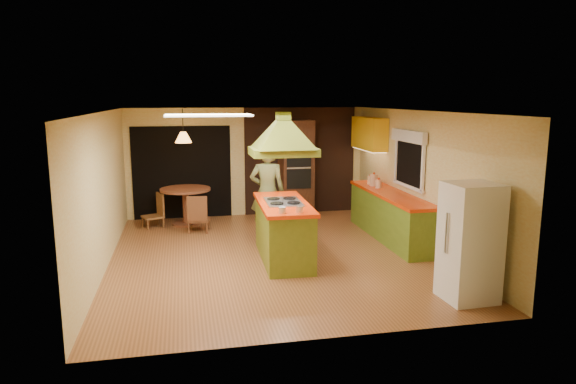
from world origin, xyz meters
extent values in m
plane|color=#985B31|center=(0.00, 0.00, 0.00)|extent=(6.50, 6.50, 0.00)
plane|color=beige|center=(0.00, 3.25, 1.25)|extent=(5.50, 0.00, 5.50)
plane|color=beige|center=(0.00, -3.25, 1.25)|extent=(5.50, 0.00, 5.50)
plane|color=beige|center=(-2.75, 0.00, 1.25)|extent=(0.00, 6.50, 6.50)
plane|color=beige|center=(2.75, 0.00, 1.25)|extent=(0.00, 6.50, 6.50)
plane|color=silver|center=(0.00, 0.00, 2.50)|extent=(6.50, 6.50, 0.00)
cube|color=#381E14|center=(1.25, 3.23, 1.25)|extent=(2.64, 0.03, 2.50)
cube|color=black|center=(-1.50, 3.23, 1.05)|extent=(2.20, 0.03, 2.10)
cube|color=olive|center=(2.45, 0.60, 0.43)|extent=(0.58, 3.00, 0.86)
cube|color=#E53807|center=(2.45, 0.60, 0.89)|extent=(0.62, 3.05, 0.06)
cube|color=yellow|center=(2.57, 2.20, 1.95)|extent=(0.34, 1.40, 0.70)
cube|color=black|center=(2.72, 0.40, 1.55)|extent=(0.03, 1.16, 0.96)
cube|color=white|center=(2.67, 0.40, 2.02)|extent=(0.10, 1.35, 0.22)
cube|color=white|center=(-1.10, -1.20, 2.48)|extent=(1.20, 0.60, 0.03)
cube|color=olive|center=(0.16, -0.27, 0.47)|extent=(0.81, 1.94, 0.94)
cube|color=#F63708|center=(0.16, -0.27, 0.97)|extent=(0.88, 2.03, 0.06)
cube|color=silver|center=(0.16, -0.27, 1.01)|extent=(0.61, 0.86, 0.02)
cube|color=olive|center=(0.16, -0.27, 1.85)|extent=(1.08, 0.78, 0.13)
pyramid|color=olive|center=(0.16, -0.27, 2.36)|extent=(1.08, 0.78, 0.45)
cube|color=olive|center=(0.16, -0.27, 2.43)|extent=(0.22, 0.22, 0.14)
imported|color=brown|center=(0.11, 1.09, 0.93)|extent=(0.75, 0.57, 1.85)
cube|color=white|center=(2.28, -2.51, 0.81)|extent=(0.69, 0.66, 1.62)
cube|color=#4E2919|center=(1.09, 2.95, 1.11)|extent=(0.77, 0.63, 2.22)
cube|color=black|center=(1.09, 2.65, 1.41)|extent=(0.57, 0.06, 0.45)
cube|color=black|center=(1.09, 2.65, 0.91)|extent=(0.57, 0.06, 0.45)
cylinder|color=brown|center=(-1.45, 2.55, 0.78)|extent=(1.08, 1.08, 0.05)
cylinder|color=brown|center=(-1.45, 2.55, 0.40)|extent=(0.14, 0.14, 0.75)
cylinder|color=brown|center=(-1.45, 2.55, 0.03)|extent=(0.60, 0.60, 0.05)
cone|color=#FF9E3F|center=(-1.45, 2.55, 1.90)|extent=(0.40, 0.40, 0.23)
cylinder|color=beige|center=(2.40, 1.39, 1.04)|extent=(0.21, 0.21, 0.24)
cylinder|color=#FFF0CD|center=(2.40, 1.59, 1.01)|extent=(0.14, 0.14, 0.17)
cylinder|color=#F7E4C7|center=(2.40, 1.13, 1.00)|extent=(0.14, 0.14, 0.17)
camera|label=1|loc=(-1.47, -8.54, 2.73)|focal=32.00mm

